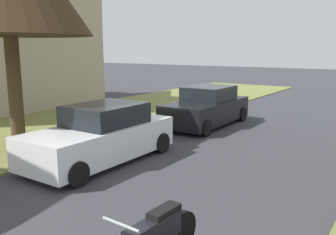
% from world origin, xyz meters
% --- Properties ---
extents(parked_sedan_white, '(1.99, 4.42, 1.57)m').
position_xyz_m(parked_sedan_white, '(-2.41, 7.48, 0.72)').
color(parked_sedan_white, white).
rests_on(parked_sedan_white, ground).
extents(parked_sedan_black, '(1.99, 4.42, 1.57)m').
position_xyz_m(parked_sedan_black, '(-2.36, 13.35, 0.72)').
color(parked_sedan_black, black).
rests_on(parked_sedan_black, ground).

